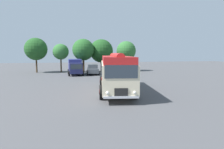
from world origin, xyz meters
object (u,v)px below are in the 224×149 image
(vintage_bus, at_px, (116,71))
(car_near_left, at_px, (93,69))
(box_van, at_px, (75,66))
(car_mid_left, at_px, (111,69))

(vintage_bus, xyz_separation_m, car_near_left, (-0.22, 15.22, -1.05))
(box_van, bearing_deg, car_near_left, -7.44)
(vintage_bus, height_order, car_near_left, vintage_bus)
(car_near_left, xyz_separation_m, box_van, (-2.85, 0.37, 0.52))
(vintage_bus, bearing_deg, car_near_left, 90.82)
(car_near_left, bearing_deg, vintage_bus, -89.18)
(vintage_bus, distance_m, box_van, 15.90)
(vintage_bus, xyz_separation_m, car_mid_left, (2.74, 14.95, -1.05))
(vintage_bus, bearing_deg, box_van, 101.13)
(car_near_left, relative_size, car_mid_left, 1.01)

